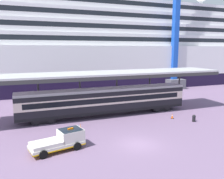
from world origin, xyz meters
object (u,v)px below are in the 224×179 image
cruise_ship (84,48)px  service_truck (62,140)px  traffic_cone_mid (172,116)px  dockside_crane (179,9)px  train_carriage (106,100)px  quay_bollard (194,118)px  traffic_cone_near (80,126)px

cruise_ship → service_truck: 45.36m
service_truck → traffic_cone_mid: bearing=16.5°
dockside_crane → traffic_cone_mid: bearing=-126.9°
train_carriage → service_truck: 12.73m
traffic_cone_mid → train_carriage: bearing=149.4°
service_truck → dockside_crane: 46.15m
quay_bollard → service_truck: bearing=-172.0°
cruise_ship → traffic_cone_mid: size_ratio=193.68×
cruise_ship → service_truck: cruise_ship is taller
service_truck → traffic_cone_mid: service_truck is taller
cruise_ship → traffic_cone_near: bearing=-105.3°
cruise_ship → dockside_crane: dockside_crane is taller
service_truck → traffic_cone_near: 6.02m
dockside_crane → quay_bollard: dockside_crane is taller
train_carriage → dockside_crane: (24.77, 17.06, 16.93)m
cruise_ship → quay_bollard: size_ratio=147.99×
quay_bollard → train_carriage: bearing=144.8°
train_carriage → service_truck: bearing=-129.6°
cruise_ship → traffic_cone_near: (-10.20, -37.25, -9.80)m
service_truck → quay_bollard: bearing=8.0°
cruise_ship → traffic_cone_mid: cruise_ship is taller
traffic_cone_mid → dockside_crane: bearing=53.1°
dockside_crane → quay_bollard: (-14.58, -24.24, -18.73)m
cruise_ship → quay_bollard: cruise_ship is taller
service_truck → traffic_cone_near: bearing=59.2°
train_carriage → traffic_cone_mid: 9.84m
traffic_cone_mid → quay_bollard: (1.89, -2.28, 0.16)m
cruise_ship → dockside_crane: 26.63m
train_carriage → traffic_cone_near: size_ratio=36.10×
cruise_ship → train_carriage: size_ratio=5.63×
train_carriage → dockside_crane: bearing=34.5°
service_truck → quay_bollard: (18.25, 2.57, -0.47)m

